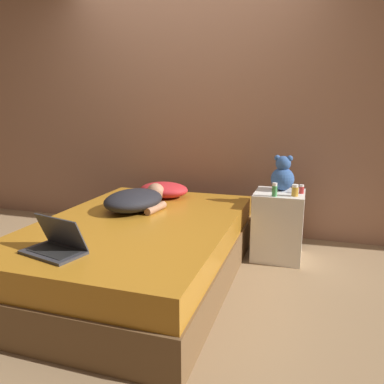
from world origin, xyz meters
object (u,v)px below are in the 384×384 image
Objects in this scene: pillow at (164,190)px; teddy_bear at (283,175)px; person_lying at (136,199)px; laptop at (56,244)px; bottle_green at (275,190)px; bottle_amber at (295,190)px; bottle_red at (301,189)px.

teddy_bear is (1.06, 0.07, 0.18)m from pillow.
laptop reaches higher than person_lying.
bottle_green is at bearing -9.87° from pillow.
pillow is 0.46m from person_lying.
bottle_amber is (1.23, 0.34, 0.09)m from person_lying.
laptop is 1.91m from teddy_bear.
person_lying is 1.28m from bottle_amber.
bottle_red reaches higher than pillow.
bottle_amber is at bearing -5.87° from pillow.
teddy_bear reaches higher than bottle_red.
person_lying is 1.36m from bottle_red.
bottle_green reaches higher than bottle_red.
person_lying is 1.25m from teddy_bear.
bottle_red is at bearing -0.21° from pillow.
bottle_amber is 0.87× the size of bottle_green.
pillow is 1.18m from bottle_amber.
bottle_green is at bearing -99.04° from teddy_bear.
bottle_red is (0.05, 0.12, -0.01)m from bottle_amber.
teddy_bear is at bearing 80.96° from bottle_green.
pillow is at bearing 174.13° from bottle_amber.
bottle_red reaches higher than person_lying.
teddy_bear is 2.75× the size of bottle_green.
teddy_bear is 0.24m from bottle_amber.
person_lying is (-0.06, -0.46, 0.01)m from pillow.
pillow is 1.46m from laptop.
person_lying is at bearing -164.60° from bottle_amber.
pillow is 1.50× the size of teddy_bear.
laptop is at bearing -130.68° from bottle_green.
person_lying is 1.12m from bottle_green.
laptop is at bearing -83.21° from person_lying.
bottle_red is (0.20, 0.17, -0.02)m from bottle_green.
person_lying is at bearing -154.48° from teddy_bear.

